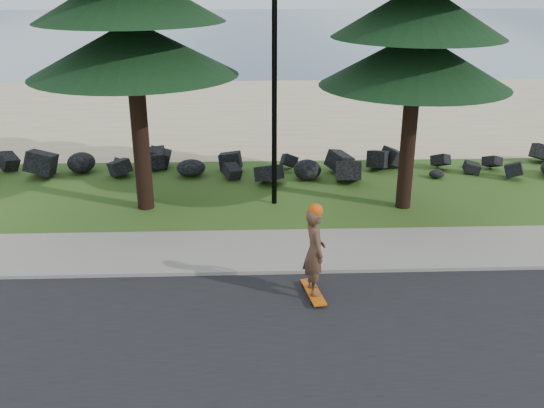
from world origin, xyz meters
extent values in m
plane|color=#345319|center=(0.00, 0.00, 0.00)|extent=(160.00, 160.00, 0.00)
cube|color=black|center=(0.00, -4.50, 0.01)|extent=(160.00, 7.00, 0.02)
cube|color=gray|center=(0.00, -0.90, 0.05)|extent=(160.00, 0.20, 0.10)
cube|color=gray|center=(0.00, 0.20, 0.04)|extent=(160.00, 2.00, 0.08)
cube|color=tan|center=(0.00, 14.50, 0.01)|extent=(160.00, 15.00, 0.01)
cube|color=#3E5776|center=(0.00, 51.00, 0.00)|extent=(160.00, 58.00, 0.01)
cylinder|color=black|center=(0.00, 3.20, 4.00)|extent=(0.14, 0.14, 8.00)
cube|color=#D0560C|center=(0.57, -1.91, 0.10)|extent=(0.43, 1.09, 0.04)
imported|color=brown|center=(0.57, -1.91, 1.00)|extent=(0.53, 0.71, 1.77)
sphere|color=#DD4B0C|center=(0.57, -1.91, 1.85)|extent=(0.28, 0.28, 0.28)
camera|label=1|loc=(-0.66, -12.41, 6.18)|focal=40.00mm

